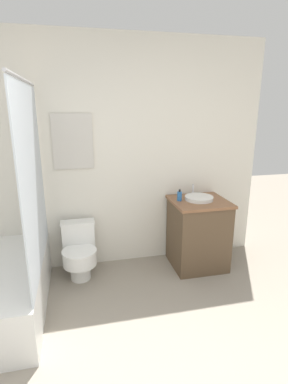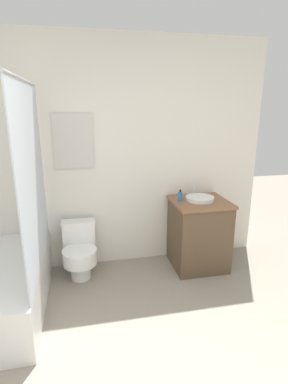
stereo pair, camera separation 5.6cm
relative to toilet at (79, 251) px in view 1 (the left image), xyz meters
name	(u,v)px [view 1 (the left image)]	position (x,y,z in m)	size (l,w,h in m)	color
wall_back	(105,156)	(0.33, 0.27, 0.96)	(3.58, 0.07, 2.50)	silver
shower_area	(9,283)	(-0.62, -0.45, -0.02)	(0.64, 1.39, 1.98)	white
toilet	(79,251)	(0.00, 0.00, 0.00)	(0.36, 0.48, 0.59)	white
vanity	(198,233)	(1.32, -0.05, 0.10)	(0.61, 0.57, 0.78)	brown
sink	(199,198)	(1.32, -0.03, 0.51)	(0.31, 0.35, 0.13)	white
soap_bottle	(179,196)	(1.10, -0.01, 0.54)	(0.05, 0.05, 0.13)	#2D6BB2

